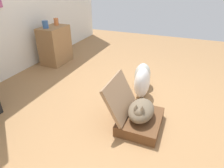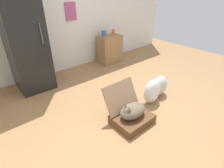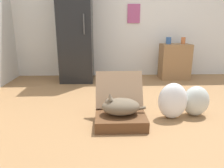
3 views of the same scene
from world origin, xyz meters
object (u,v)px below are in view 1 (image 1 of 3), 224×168
cat (141,110)px  side_table (55,45)px  plastic_bag_clear (143,75)px  vase_tall (45,24)px  plastic_bag_white (142,83)px  suitcase_base (140,121)px  vase_short (56,22)px

cat → side_table: bearing=58.2°
cat → plastic_bag_clear: plastic_bag_clear is taller
vase_tall → plastic_bag_white: bearing=-104.2°
side_table → plastic_bag_white: bearing=-108.5°
cat → vase_tall: size_ratio=3.74×
vase_tall → suitcase_base: bearing=-118.1°
plastic_bag_clear → vase_tall: 1.99m
plastic_bag_clear → vase_short: vase_short is taller
suitcase_base → vase_tall: bearing=61.9°
vase_tall → vase_short: vase_tall is taller
cat → plastic_bag_clear: (0.95, 0.22, -0.03)m
plastic_bag_clear → vase_short: bearing=75.8°
plastic_bag_white → plastic_bag_clear: 0.32m
suitcase_base → cat: cat is taller
cat → plastic_bag_clear: bearing=12.9°
plastic_bag_clear → side_table: 1.89m
suitcase_base → vase_tall: size_ratio=4.20×
cat → suitcase_base: bearing=-2.4°
plastic_bag_clear → vase_tall: vase_tall is taller
plastic_bag_white → vase_short: bearing=67.9°
cat → side_table: size_ratio=0.71×
plastic_bag_white → vase_short: (0.79, 1.93, 0.56)m
plastic_bag_white → vase_tall: 2.10m
cat → vase_tall: vase_tall is taller
plastic_bag_clear → vase_short: 2.02m
cat → side_table: (1.28, 2.07, 0.13)m
cat → plastic_bag_white: (0.64, 0.15, -0.00)m
vase_short → plastic_bag_white: bearing=-112.1°
plastic_bag_white → plastic_bag_clear: plastic_bag_white is taller
plastic_bag_clear → vase_tall: (0.18, 1.89, 0.59)m
plastic_bag_white → side_table: size_ratio=0.61×
cat → vase_short: vase_short is taller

